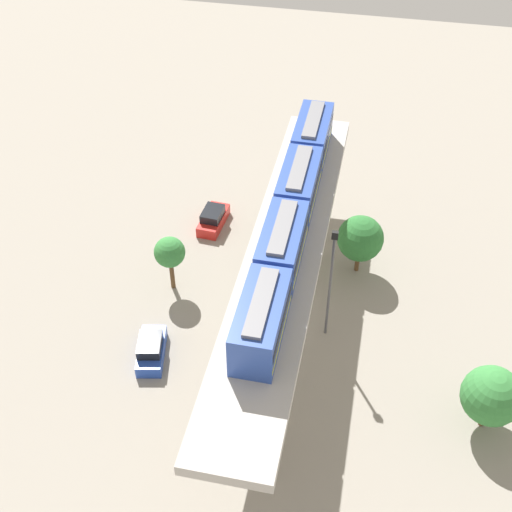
{
  "coord_description": "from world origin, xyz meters",
  "views": [
    {
      "loc": [
        -5.33,
        35.13,
        38.36
      ],
      "look_at": [
        2.5,
        -1.98,
        4.38
      ],
      "focal_mm": 47.42,
      "sensor_mm": 36.0,
      "label": 1
    }
  ],
  "objects_px": {
    "train": "(291,214)",
    "parked_car_red": "(213,219)",
    "tree_near_viaduct": "(170,253)",
    "tree_far_corner": "(491,396)",
    "signal_post": "(330,280)",
    "tree_mid_lot": "(360,239)",
    "parked_car_blue": "(151,349)"
  },
  "relations": [
    {
      "from": "train",
      "to": "signal_post",
      "type": "bearing_deg",
      "value": 142.41
    },
    {
      "from": "train",
      "to": "tree_mid_lot",
      "type": "bearing_deg",
      "value": -136.03
    },
    {
      "from": "tree_mid_lot",
      "to": "tree_far_corner",
      "type": "xyz_separation_m",
      "value": [
        -9.6,
        13.38,
        -0.32
      ]
    },
    {
      "from": "train",
      "to": "tree_far_corner",
      "type": "xyz_separation_m",
      "value": [
        -14.61,
        8.55,
        -5.74
      ]
    },
    {
      "from": "tree_near_viaduct",
      "to": "tree_mid_lot",
      "type": "relative_size",
      "value": 0.94
    },
    {
      "from": "tree_mid_lot",
      "to": "parked_car_blue",
      "type": "bearing_deg",
      "value": 42.02
    },
    {
      "from": "tree_near_viaduct",
      "to": "tree_mid_lot",
      "type": "xyz_separation_m",
      "value": [
        -14.29,
        -5.09,
        -0.28
      ]
    },
    {
      "from": "parked_car_red",
      "to": "tree_near_viaduct",
      "type": "distance_m",
      "value": 8.91
    },
    {
      "from": "train",
      "to": "signal_post",
      "type": "distance_m",
      "value": 5.45
    },
    {
      "from": "parked_car_red",
      "to": "tree_near_viaduct",
      "type": "bearing_deg",
      "value": 86.11
    },
    {
      "from": "train",
      "to": "tree_near_viaduct",
      "type": "xyz_separation_m",
      "value": [
        9.28,
        0.25,
        -5.14
      ]
    },
    {
      "from": "train",
      "to": "signal_post",
      "type": "height_order",
      "value": "train"
    },
    {
      "from": "tree_near_viaduct",
      "to": "tree_mid_lot",
      "type": "height_order",
      "value": "tree_mid_lot"
    },
    {
      "from": "parked_car_blue",
      "to": "parked_car_red",
      "type": "height_order",
      "value": "same"
    },
    {
      "from": "tree_mid_lot",
      "to": "tree_near_viaduct",
      "type": "bearing_deg",
      "value": 19.59
    },
    {
      "from": "parked_car_blue",
      "to": "tree_mid_lot",
      "type": "bearing_deg",
      "value": -149.64
    },
    {
      "from": "signal_post",
      "to": "train",
      "type": "bearing_deg",
      "value": -37.59
    },
    {
      "from": "parked_car_blue",
      "to": "tree_mid_lot",
      "type": "height_order",
      "value": "tree_mid_lot"
    },
    {
      "from": "tree_far_corner",
      "to": "signal_post",
      "type": "height_order",
      "value": "signal_post"
    },
    {
      "from": "tree_near_viaduct",
      "to": "tree_far_corner",
      "type": "distance_m",
      "value": 25.3
    },
    {
      "from": "parked_car_red",
      "to": "signal_post",
      "type": "distance_m",
      "value": 16.4
    },
    {
      "from": "train",
      "to": "tree_near_viaduct",
      "type": "distance_m",
      "value": 10.61
    },
    {
      "from": "tree_near_viaduct",
      "to": "signal_post",
      "type": "bearing_deg",
      "value": 169.45
    },
    {
      "from": "parked_car_blue",
      "to": "parked_car_red",
      "type": "xyz_separation_m",
      "value": [
        -0.58,
        -15.57,
        0.0
      ]
    },
    {
      "from": "signal_post",
      "to": "tree_near_viaduct",
      "type": "bearing_deg",
      "value": -10.55
    },
    {
      "from": "parked_car_red",
      "to": "tree_far_corner",
      "type": "xyz_separation_m",
      "value": [
        -22.71,
        16.62,
        2.35
      ]
    },
    {
      "from": "train",
      "to": "parked_car_red",
      "type": "xyz_separation_m",
      "value": [
        8.1,
        -8.07,
        -8.09
      ]
    },
    {
      "from": "tree_near_viaduct",
      "to": "tree_far_corner",
      "type": "xyz_separation_m",
      "value": [
        -23.89,
        8.3,
        -0.6
      ]
    },
    {
      "from": "parked_car_red",
      "to": "tree_mid_lot",
      "type": "relative_size",
      "value": 0.82
    },
    {
      "from": "parked_car_blue",
      "to": "signal_post",
      "type": "bearing_deg",
      "value": -169.65
    },
    {
      "from": "parked_car_red",
      "to": "tree_near_viaduct",
      "type": "xyz_separation_m",
      "value": [
        1.18,
        8.32,
        2.95
      ]
    },
    {
      "from": "tree_far_corner",
      "to": "parked_car_blue",
      "type": "bearing_deg",
      "value": -2.58
    }
  ]
}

